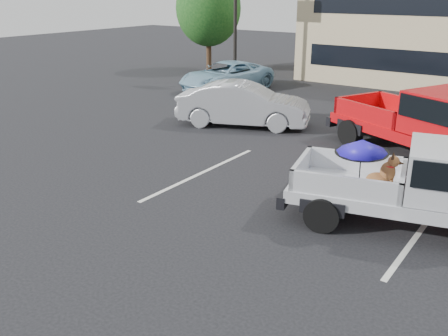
% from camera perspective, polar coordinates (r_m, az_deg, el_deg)
% --- Properties ---
extents(ground, '(90.00, 90.00, 0.00)m').
position_cam_1_polar(ground, '(10.95, 3.53, -6.75)').
color(ground, black).
rests_on(ground, ground).
extents(stripe_left, '(0.12, 5.00, 0.01)m').
position_cam_1_polar(stripe_left, '(14.03, -2.56, -0.56)').
color(stripe_left, silver).
rests_on(stripe_left, ground).
extents(stripe_right, '(0.12, 5.00, 0.01)m').
position_cam_1_polar(stripe_right, '(11.65, 21.67, -6.49)').
color(stripe_right, silver).
rests_on(stripe_right, ground).
extents(tree_left, '(3.96, 3.96, 6.02)m').
position_cam_1_polar(tree_left, '(31.76, -1.80, 17.79)').
color(tree_left, '#332114').
rests_on(tree_left, ground).
extents(silver_pickup, '(5.99, 3.26, 2.06)m').
position_cam_1_polar(silver_pickup, '(11.28, 23.09, -1.74)').
color(silver_pickup, black).
rests_on(silver_pickup, ground).
extents(red_pickup, '(6.84, 4.75, 2.14)m').
position_cam_1_polar(red_pickup, '(15.86, 23.59, 4.62)').
color(red_pickup, black).
rests_on(red_pickup, ground).
extents(silver_sedan, '(5.16, 3.37, 1.61)m').
position_cam_1_polar(silver_sedan, '(18.76, 2.24, 7.28)').
color(silver_sedan, '#9DA0A4').
rests_on(silver_sedan, ground).
extents(blue_suv, '(3.38, 5.48, 1.42)m').
position_cam_1_polar(blue_suv, '(25.54, 0.27, 10.46)').
color(blue_suv, '#86B1C9').
rests_on(blue_suv, ground).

